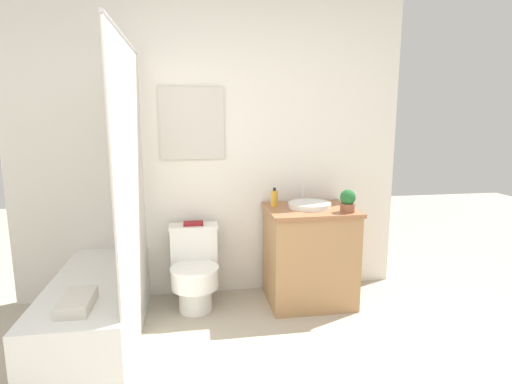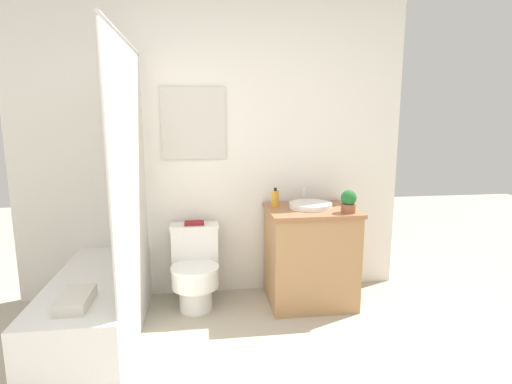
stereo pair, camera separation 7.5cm
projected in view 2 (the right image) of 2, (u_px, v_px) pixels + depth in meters
wall_back at (213, 147)px, 3.31m from camera, size 3.21×0.07×2.50m
shower_area at (99, 299)px, 2.69m from camera, size 0.56×1.35×1.98m
toilet at (195, 268)px, 3.17m from camera, size 0.39×0.51×0.64m
vanity at (310, 255)px, 3.24m from camera, size 0.70×0.58×0.79m
sink at (310, 205)px, 3.19m from camera, size 0.34×0.38×0.13m
soap_bottle at (275, 198)px, 3.23m from camera, size 0.06×0.06×0.15m
potted_plant at (348, 201)px, 3.01m from camera, size 0.12×0.12×0.17m
book_on_tank at (194, 223)px, 3.23m from camera, size 0.16×0.10×0.02m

